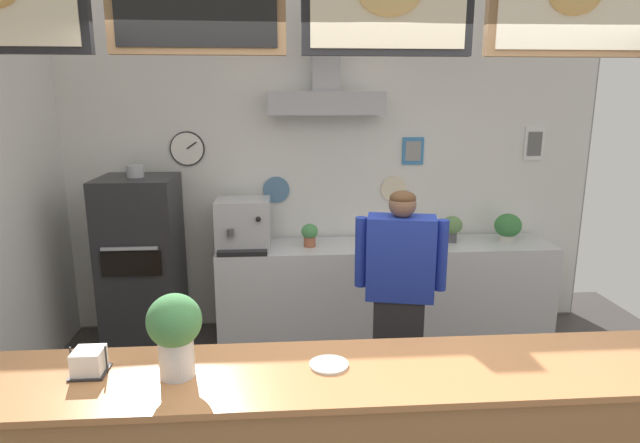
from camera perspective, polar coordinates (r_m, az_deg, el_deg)
back_wall_assembly at (r=4.90m, az=1.37°, el=6.63°), size 4.99×2.68×3.05m
back_prep_counter at (r=5.01m, az=6.95°, el=-7.35°), size 3.04×0.60×0.88m
pizza_oven at (r=4.84m, az=-18.46°, el=-4.48°), size 0.63×0.67×1.64m
shop_worker at (r=3.63m, az=8.46°, el=-8.46°), size 0.59×0.31×1.60m
espresso_machine at (r=4.71m, az=-8.22°, el=-0.30°), size 0.47×0.47×0.44m
potted_thyme at (r=5.21m, az=19.48°, el=-0.50°), size 0.24×0.24×0.26m
potted_rosemary at (r=5.03m, az=13.98°, el=-0.52°), size 0.18×0.18×0.24m
potted_sage at (r=4.74m, az=-1.12°, el=-1.33°), size 0.15×0.15×0.21m
condiment_plate at (r=2.47m, az=0.96°, el=-15.07°), size 0.18×0.18×0.01m
napkin_holder at (r=2.59m, az=-23.49°, el=-13.69°), size 0.15×0.15×0.13m
basil_vase at (r=2.38m, az=-15.27°, el=-11.35°), size 0.23×0.23×0.37m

